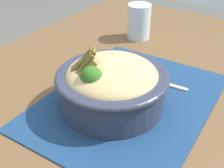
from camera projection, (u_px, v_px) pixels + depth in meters
table at (128, 131)px, 0.62m from camera, size 1.21×0.88×0.72m
placemat at (129, 101)px, 0.59m from camera, size 0.42×0.32×0.00m
bowl at (112, 83)px, 0.55m from camera, size 0.23×0.23×0.12m
fork at (156, 81)px, 0.65m from camera, size 0.02×0.13×0.00m
drinking_glass at (139, 24)px, 0.84m from camera, size 0.07×0.07×0.10m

